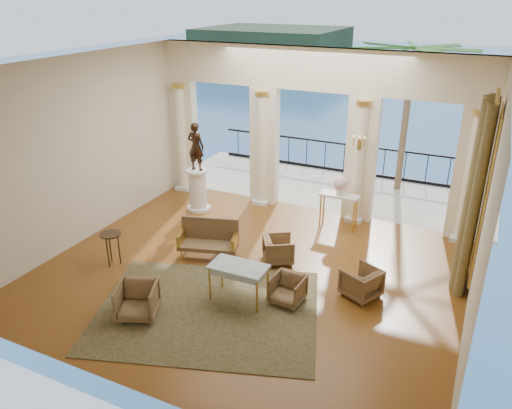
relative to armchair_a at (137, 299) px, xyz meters
The scene contains 23 objects.
floor 2.70m from the armchair_a, 62.34° to the left, with size 9.00×9.00×0.00m, color #542912.
room_walls 3.06m from the armchair_a, 45.25° to the left, with size 9.00×9.00×9.00m.
arcade 6.69m from the armchair_a, 78.66° to the left, with size 9.00×0.56×4.50m.
terrace 8.27m from the armchair_a, 81.36° to the left, with size 10.00×3.60×0.10m, color #A49A89.
balustrade 9.85m from the armchair_a, 82.76° to the left, with size 9.00×0.06×1.03m.
palm_tree 10.23m from the armchair_a, 70.13° to the left, with size 2.00×2.00×4.50m.
headland 77.95m from the armchair_a, 111.67° to the left, with size 22.00×18.00×6.00m, color black.
sea 62.71m from the armchair_a, 88.86° to the left, with size 160.00×160.00×0.00m, color #225F8E.
curtain 6.94m from the armchair_a, 35.01° to the left, with size 0.33×1.40×4.09m.
window_frame 7.11m from the armchair_a, 34.12° to the left, with size 0.04×1.60×3.40m, color gold.
wall_sconce 6.70m from the armchair_a, 65.80° to the left, with size 0.30×0.11×0.33m.
rug 1.39m from the armchair_a, 32.49° to the left, with size 4.28×3.33×0.02m, color #2E3219.
armchair_a is the anchor object (origin of this frame).
armchair_b 2.96m from the armchair_a, 34.47° to the left, with size 0.62×0.58×0.64m, color #40301C.
armchair_c 4.49m from the armchair_a, 34.19° to the left, with size 0.68×0.63×0.70m, color #40301C.
armchair_d 3.50m from the armchair_a, 62.27° to the left, with size 0.67×0.62×0.68m, color #40301C.
settee 2.67m from the armchair_a, 89.34° to the left, with size 1.48×0.95×0.91m.
game_table 2.04m from the armchair_a, 41.40° to the left, with size 1.16×0.64×0.79m.
pedestal 5.13m from the armchair_a, 108.31° to the left, with size 0.66×0.66×1.21m.
statue 5.34m from the armchair_a, 108.31° to the left, with size 0.49×0.32×1.34m, color black.
console_table 5.92m from the armchair_a, 66.58° to the left, with size 1.02×0.43×0.96m.
urn 5.97m from the armchair_a, 66.58° to the left, with size 0.38×0.38×0.50m.
side_table 2.25m from the armchair_a, 142.18° to the left, with size 0.48×0.48×0.78m.
Camera 1 is at (4.27, -8.66, 5.85)m, focal length 35.00 mm.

